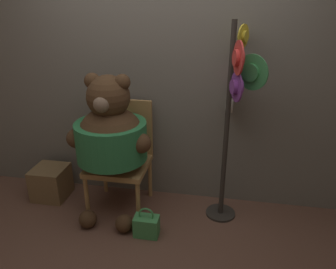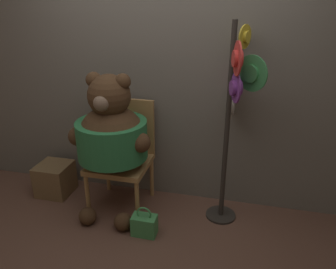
% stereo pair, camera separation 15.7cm
% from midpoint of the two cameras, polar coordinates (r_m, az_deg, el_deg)
% --- Properties ---
extents(ground_plane, '(14.00, 14.00, 0.00)m').
position_cam_midpoint_polar(ground_plane, '(3.00, -4.82, -17.28)').
color(ground_plane, brown).
extents(wall_back, '(8.00, 0.10, 2.74)m').
position_cam_midpoint_polar(wall_back, '(3.09, -1.97, 12.38)').
color(wall_back, slate).
rests_on(wall_back, ground_plane).
extents(chair, '(0.55, 0.53, 1.04)m').
position_cam_midpoint_polar(chair, '(3.20, -9.53, -3.08)').
color(chair, '#B2844C').
rests_on(chair, ground_plane).
extents(teddy_bear, '(0.77, 0.68, 1.35)m').
position_cam_midpoint_polar(teddy_bear, '(2.95, -11.43, -0.35)').
color(teddy_bear, '#4C331E').
rests_on(teddy_bear, ground_plane).
extents(hat_display_rack, '(0.41, 0.62, 1.78)m').
position_cam_midpoint_polar(hat_display_rack, '(2.78, 9.71, 5.03)').
color(hat_display_rack, '#332D28').
rests_on(hat_display_rack, ground_plane).
extents(handbag_on_ground, '(0.21, 0.13, 0.28)m').
position_cam_midpoint_polar(handbag_on_ground, '(2.96, -5.35, -15.54)').
color(handbag_on_ground, '#479E56').
rests_on(handbag_on_ground, ground_plane).
extents(wooden_crate, '(0.33, 0.33, 0.33)m').
position_cam_midpoint_polar(wooden_crate, '(3.65, -20.88, -7.80)').
color(wooden_crate, brown).
rests_on(wooden_crate, ground_plane).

